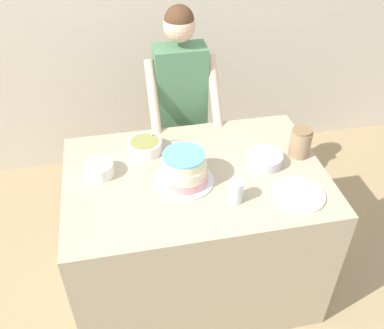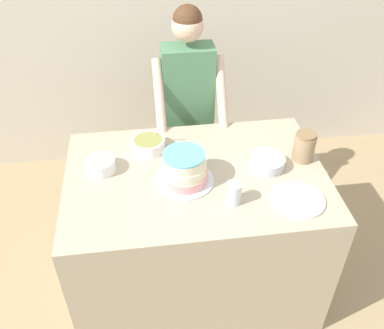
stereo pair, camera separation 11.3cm
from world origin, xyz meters
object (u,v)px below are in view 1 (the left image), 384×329
person_baker (181,99)px  stoneware_jar (300,142)px  drinking_glass (235,191)px  ceramic_plate (298,195)px  cake (184,169)px  frosting_bowl_olive (145,146)px  frosting_bowl_pink (99,168)px  frosting_bowl_white (265,159)px

person_baker → stoneware_jar: bearing=-47.9°
person_baker → drinking_glass: 0.94m
ceramic_plate → stoneware_jar: 0.37m
cake → frosting_bowl_olive: cake is taller
cake → stoneware_jar: bearing=8.7°
frosting_bowl_pink → ceramic_plate: frosting_bowl_pink is taller
frosting_bowl_white → frosting_bowl_pink: frosting_bowl_pink is taller
person_baker → cake: person_baker is taller
stoneware_jar → person_baker: bearing=132.1°
person_baker → frosting_bowl_olive: bearing=-123.9°
cake → stoneware_jar: size_ratio=1.84×
frosting_bowl_white → stoneware_jar: 0.23m
frosting_bowl_pink → drinking_glass: 0.75m
person_baker → drinking_glass: size_ratio=13.46×
frosting_bowl_pink → cake: bearing=-18.6°
person_baker → cake: bearing=-98.9°
frosting_bowl_olive → stoneware_jar: stoneware_jar is taller
frosting_bowl_olive → frosting_bowl_white: bearing=-21.4°
frosting_bowl_white → ceramic_plate: frosting_bowl_white is taller
person_baker → cake: 0.75m
frosting_bowl_olive → stoneware_jar: bearing=-13.4°
stoneware_jar → ceramic_plate: bearing=-112.5°
frosting_bowl_pink → frosting_bowl_white: bearing=-5.6°
person_baker → frosting_bowl_pink: (-0.56, -0.59, -0.03)m
drinking_glass → ceramic_plate: drinking_glass is taller
ceramic_plate → stoneware_jar: stoneware_jar is taller
person_baker → frosting_bowl_pink: person_baker is taller
frosting_bowl_white → drinking_glass: drinking_glass is taller
cake → frosting_bowl_pink: (-0.44, 0.15, -0.04)m
ceramic_plate → frosting_bowl_pink: bearing=159.4°
frosting_bowl_white → stoneware_jar: (0.22, 0.05, 0.05)m
person_baker → frosting_bowl_pink: size_ratio=9.85×
frosting_bowl_olive → drinking_glass: size_ratio=1.63×
frosting_bowl_pink → drinking_glass: (0.67, -0.34, 0.02)m
frosting_bowl_white → stoneware_jar: size_ratio=1.13×
frosting_bowl_pink → stoneware_jar: bearing=-2.2°
drinking_glass → frosting_bowl_pink: bearing=152.8°
frosting_bowl_olive → person_baker: bearing=56.1°
cake → frosting_bowl_pink: bearing=161.4°
person_baker → frosting_bowl_pink: bearing=-133.3°
person_baker → drinking_glass: bearing=-83.4°
frosting_bowl_olive → stoneware_jar: (0.86, -0.20, 0.05)m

